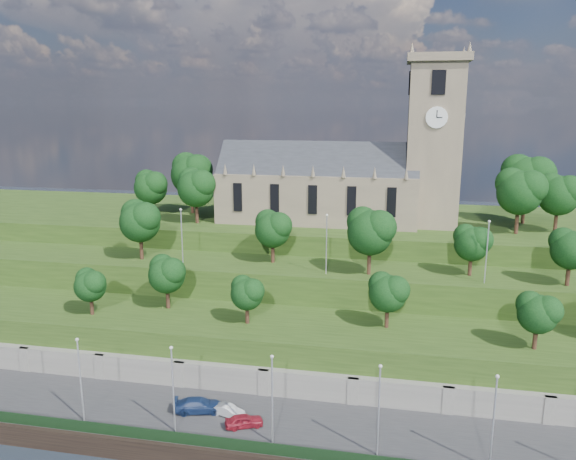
% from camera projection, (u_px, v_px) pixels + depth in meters
% --- Properties ---
extents(promenade, '(160.00, 12.00, 2.00)m').
position_uv_depth(promenade, '(299.00, 434.00, 57.44)').
color(promenade, '#2D2D30').
rests_on(promenade, ground).
extents(fence, '(160.00, 0.10, 1.20)m').
position_uv_depth(fence, '(289.00, 451.00, 51.92)').
color(fence, black).
rests_on(fence, promenade).
extents(retaining_wall, '(160.00, 2.10, 5.00)m').
position_uv_depth(retaining_wall, '(309.00, 392.00, 62.82)').
color(retaining_wall, slate).
rests_on(retaining_wall, ground).
extents(embankment_lower, '(160.00, 12.00, 8.00)m').
position_uv_depth(embankment_lower, '(316.00, 356.00, 68.25)').
color(embankment_lower, '#274015').
rests_on(embankment_lower, ground).
extents(embankment_upper, '(160.00, 10.00, 12.00)m').
position_uv_depth(embankment_upper, '(328.00, 309.00, 78.33)').
color(embankment_upper, '#274015').
rests_on(embankment_upper, ground).
extents(hilltop, '(160.00, 32.00, 15.00)m').
position_uv_depth(hilltop, '(343.00, 258.00, 98.09)').
color(hilltop, '#274015').
rests_on(hilltop, ground).
extents(church, '(38.60, 12.35, 27.60)m').
position_uv_depth(church, '(348.00, 176.00, 90.77)').
color(church, '#6E614D').
rests_on(church, hilltop).
extents(trees_lower, '(66.96, 8.63, 7.48)m').
position_uv_depth(trees_lower, '(357.00, 290.00, 65.86)').
color(trees_lower, '#331D14').
rests_on(trees_lower, embankment_lower).
extents(trees_upper, '(62.81, 8.50, 8.91)m').
position_uv_depth(trees_upper, '(329.00, 230.00, 74.86)').
color(trees_upper, '#331D14').
rests_on(trees_upper, embankment_upper).
extents(trees_hilltop, '(70.37, 16.72, 11.12)m').
position_uv_depth(trees_hilltop, '(367.00, 182.00, 89.71)').
color(trees_hilltop, '#331D14').
rests_on(trees_hilltop, hilltop).
extents(lamp_posts_promenade, '(60.36, 0.36, 9.16)m').
position_uv_depth(lamp_posts_promenade, '(272.00, 394.00, 53.09)').
color(lamp_posts_promenade, '#B2B2B7').
rests_on(lamp_posts_promenade, promenade).
extents(lamp_posts_upper, '(40.36, 0.36, 8.10)m').
position_uv_depth(lamp_posts_upper, '(326.00, 240.00, 73.10)').
color(lamp_posts_upper, '#B2B2B7').
rests_on(lamp_posts_upper, embankment_upper).
extents(car_left, '(4.15, 2.98, 1.31)m').
position_uv_depth(car_left, '(244.00, 421.00, 56.77)').
color(car_left, maroon).
rests_on(car_left, promenade).
extents(car_middle, '(3.76, 2.10, 1.17)m').
position_uv_depth(car_middle, '(228.00, 411.00, 58.77)').
color(car_middle, '#A2A3A7').
rests_on(car_middle, promenade).
extents(car_right, '(5.55, 3.35, 1.51)m').
position_uv_depth(car_right, '(199.00, 405.00, 59.50)').
color(car_right, navy).
rests_on(car_right, promenade).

